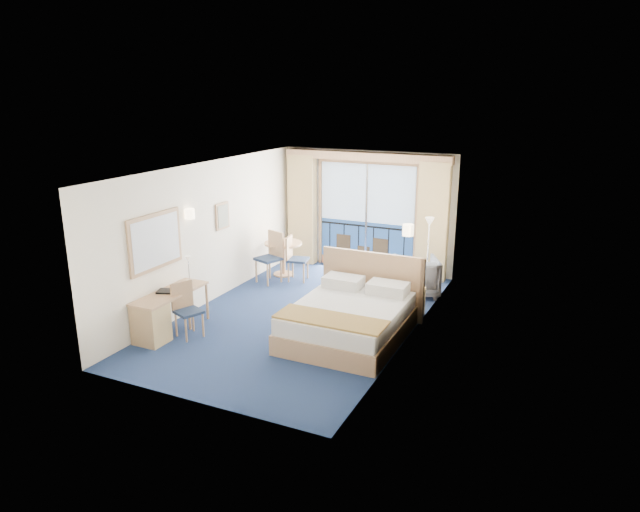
{
  "coord_description": "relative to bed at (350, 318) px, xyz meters",
  "views": [
    {
      "loc": [
        4.36,
        -8.62,
        3.96
      ],
      "look_at": [
        0.25,
        0.2,
        1.12
      ],
      "focal_mm": 32.0,
      "sensor_mm": 36.0,
      "label": 1
    }
  ],
  "objects": [
    {
      "name": "nightstand",
      "position": [
        0.67,
        1.32,
        -0.07
      ],
      "size": [
        0.41,
        0.39,
        0.53
      ],
      "primitive_type": "cube",
      "color": "tan",
      "rests_on": "ground"
    },
    {
      "name": "table_chair_b",
      "position": [
        -2.61,
        1.98,
        0.28
      ],
      "size": [
        0.6,
        0.61,
        1.08
      ],
      "rotation": [
        0.0,
        0.0,
        -0.35
      ],
      "color": "#202F4B",
      "rests_on": "ground"
    },
    {
      "name": "desk",
      "position": [
        -2.84,
        -1.46,
        0.05
      ],
      "size": [
        0.51,
        1.49,
        0.7
      ],
      "color": "tan",
      "rests_on": "ground"
    },
    {
      "name": "round_table",
      "position": [
        -2.6,
        2.48,
        0.23
      ],
      "size": [
        0.83,
        0.83,
        0.74
      ],
      "color": "tan",
      "rests_on": "ground"
    },
    {
      "name": "room_walls",
      "position": [
        -1.11,
        0.47,
        1.44
      ],
      "size": [
        4.04,
        6.54,
        2.72
      ],
      "color": "white",
      "rests_on": "ground"
    },
    {
      "name": "floor_lamp",
      "position": [
        0.52,
        2.94,
        0.8
      ],
      "size": [
        0.21,
        0.21,
        1.5
      ],
      "color": "silver",
      "rests_on": "ground"
    },
    {
      "name": "bed",
      "position": [
        0.0,
        0.0,
        0.0
      ],
      "size": [
        1.91,
        2.26,
        1.2
      ],
      "color": "tan",
      "rests_on": "ground"
    },
    {
      "name": "pelmet",
      "position": [
        -1.11,
        3.57,
        2.24
      ],
      "size": [
        3.8,
        0.25,
        0.18
      ],
      "primitive_type": "cube",
      "color": "tan",
      "rests_on": "room_walls"
    },
    {
      "name": "desk_lamp",
      "position": [
        -2.87,
        -0.49,
        0.71
      ],
      "size": [
        0.12,
        0.12,
        0.46
      ],
      "color": "silver",
      "rests_on": "desk"
    },
    {
      "name": "mirror",
      "position": [
        -3.08,
        -1.03,
        1.21
      ],
      "size": [
        0.05,
        1.25,
        0.95
      ],
      "color": "tan",
      "rests_on": "room_walls"
    },
    {
      "name": "wall_print",
      "position": [
        -3.08,
        0.92,
        1.26
      ],
      "size": [
        0.04,
        0.42,
        0.52
      ],
      "color": "tan",
      "rests_on": "room_walls"
    },
    {
      "name": "sconce_right",
      "position": [
        0.83,
        0.32,
        1.51
      ],
      "size": [
        0.18,
        0.18,
        0.18
      ],
      "primitive_type": "cylinder",
      "color": "#F9DFAE",
      "rests_on": "room_walls"
    },
    {
      "name": "sconce_left",
      "position": [
        -3.05,
        -0.13,
        1.51
      ],
      "size": [
        0.18,
        0.18,
        0.18
      ],
      "primitive_type": "cylinder",
      "color": "#F9DFAE",
      "rests_on": "room_walls"
    },
    {
      "name": "folder",
      "position": [
        -2.89,
        -1.06,
        0.38
      ],
      "size": [
        0.39,
        0.35,
        0.03
      ],
      "primitive_type": "cube",
      "rotation": [
        0.0,
        0.0,
        0.36
      ],
      "color": "black",
      "rests_on": "desk"
    },
    {
      "name": "armchair",
      "position": [
        0.43,
        2.45,
        0.05
      ],
      "size": [
        1.13,
        1.14,
        0.78
      ],
      "primitive_type": "imported",
      "rotation": [
        0.0,
        0.0,
        3.61
      ],
      "color": "#454954",
      "rests_on": "ground"
    },
    {
      "name": "balcony_door",
      "position": [
        -1.12,
        3.69,
        0.81
      ],
      "size": [
        2.36,
        0.03,
        2.52
      ],
      "color": "navy",
      "rests_on": "room_walls"
    },
    {
      "name": "phone",
      "position": [
        0.69,
        1.33,
        0.24
      ],
      "size": [
        0.22,
        0.18,
        0.09
      ],
      "primitive_type": "cube",
      "rotation": [
        0.0,
        0.0,
        0.16
      ],
      "color": "silver",
      "rests_on": "nightstand"
    },
    {
      "name": "floor",
      "position": [
        -1.11,
        0.47,
        -0.34
      ],
      "size": [
        6.5,
        6.5,
        0.0
      ],
      "primitive_type": "plane",
      "color": "navy",
      "rests_on": "ground"
    },
    {
      "name": "curtain_right",
      "position": [
        0.44,
        3.54,
        0.94
      ],
      "size": [
        0.65,
        0.22,
        2.55
      ],
      "primitive_type": "cube",
      "color": "tan",
      "rests_on": "room_walls"
    },
    {
      "name": "curtain_left",
      "position": [
        -2.66,
        3.54,
        0.94
      ],
      "size": [
        0.65,
        0.22,
        2.55
      ],
      "primitive_type": "cube",
      "color": "tan",
      "rests_on": "room_walls"
    },
    {
      "name": "desk_chair",
      "position": [
        -2.5,
        -1.08,
        0.18
      ],
      "size": [
        0.52,
        0.52,
        0.92
      ],
      "rotation": [
        0.0,
        0.0,
        1.18
      ],
      "color": "#202F4B",
      "rests_on": "ground"
    },
    {
      "name": "table_chair_a",
      "position": [
        -2.21,
        2.25,
        0.21
      ],
      "size": [
        0.5,
        0.49,
        0.97
      ],
      "rotation": [
        0.0,
        0.0,
        1.78
      ],
      "color": "#202F4B",
      "rests_on": "ground"
    }
  ]
}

